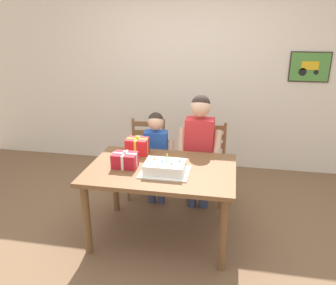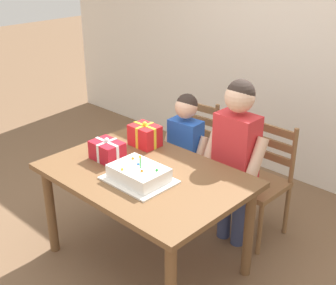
# 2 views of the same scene
# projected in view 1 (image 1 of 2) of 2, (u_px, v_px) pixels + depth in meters

# --- Properties ---
(ground_plane) EXTENTS (20.00, 20.00, 0.00)m
(ground_plane) POSITION_uv_depth(u_px,v_px,m) (162.00, 235.00, 3.47)
(ground_plane) COLOR brown
(back_wall) EXTENTS (6.40, 0.11, 2.60)m
(back_wall) POSITION_uv_depth(u_px,v_px,m) (190.00, 77.00, 4.82)
(back_wall) COLOR silver
(back_wall) RESTS_ON ground
(dining_table) EXTENTS (1.38, 0.94, 0.75)m
(dining_table) POSITION_uv_depth(u_px,v_px,m) (161.00, 177.00, 3.25)
(dining_table) COLOR brown
(dining_table) RESTS_ON ground
(birthday_cake) EXTENTS (0.44, 0.34, 0.19)m
(birthday_cake) POSITION_uv_depth(u_px,v_px,m) (165.00, 168.00, 3.10)
(birthday_cake) COLOR white
(birthday_cake) RESTS_ON dining_table
(gift_box_red_large) EXTENTS (0.22, 0.17, 0.20)m
(gift_box_red_large) POSITION_uv_depth(u_px,v_px,m) (137.00, 146.00, 3.53)
(gift_box_red_large) COLOR red
(gift_box_red_large) RESTS_ON dining_table
(gift_box_beside_cake) EXTENTS (0.23, 0.18, 0.17)m
(gift_box_beside_cake) POSITION_uv_depth(u_px,v_px,m) (125.00, 160.00, 3.22)
(gift_box_beside_cake) COLOR red
(gift_box_beside_cake) RESTS_ON dining_table
(chair_left) EXTENTS (0.45, 0.45, 0.92)m
(chair_left) POSITION_uv_depth(u_px,v_px,m) (147.00, 158.00, 4.19)
(chair_left) COLOR brown
(chair_left) RESTS_ON ground
(chair_right) EXTENTS (0.43, 0.43, 0.92)m
(chair_right) POSITION_uv_depth(u_px,v_px,m) (207.00, 162.00, 4.06)
(chair_right) COLOR brown
(chair_right) RESTS_ON ground
(child_older) EXTENTS (0.48, 0.27, 1.32)m
(child_older) POSITION_uv_depth(u_px,v_px,m) (199.00, 142.00, 3.74)
(child_older) COLOR #38426B
(child_older) RESTS_ON ground
(child_younger) EXTENTS (0.41, 0.24, 1.10)m
(child_younger) POSITION_uv_depth(u_px,v_px,m) (156.00, 150.00, 3.87)
(child_younger) COLOR #38426B
(child_younger) RESTS_ON ground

